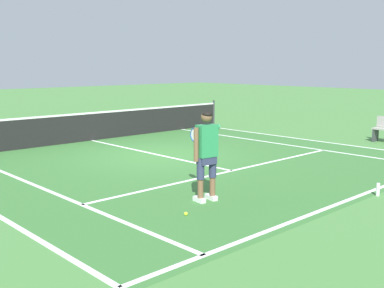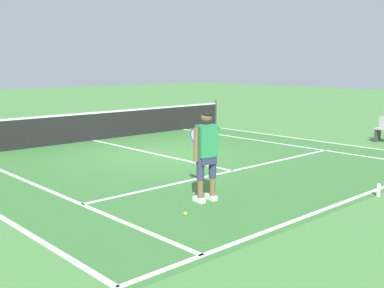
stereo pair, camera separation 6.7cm
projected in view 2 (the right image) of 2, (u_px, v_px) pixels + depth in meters
ground_plane at (161, 155)px, 13.43m from camera, size 80.00×80.00×0.00m
court_inner_surface at (188, 161)px, 12.61m from camera, size 10.98×10.01×0.00m
line_baseline at (355, 198)px, 9.13m from camera, size 10.98×0.10×0.01m
line_service at (232, 171)px, 11.45m from camera, size 8.23×0.10×0.01m
line_centre_service at (151, 153)px, 13.77m from camera, size 0.10×6.40×0.01m
line_singles_left at (43, 188)px, 9.85m from camera, size 0.10×9.61×0.01m
line_singles_right at (281, 144)px, 15.36m from camera, size 0.10×9.61×0.01m
line_doubles_right at (306, 139)px, 16.28m from camera, size 0.10×9.61×0.01m
tennis_net at (93, 126)px, 16.00m from camera, size 11.96×0.08×1.07m
tennis_player at (206, 150)px, 8.78m from camera, size 0.76×1.08×1.71m
tennis_ball_near_feet at (185, 214)px, 8.06m from camera, size 0.07×0.07×0.07m
water_bottle at (378, 190)px, 9.23m from camera, size 0.07×0.07×0.26m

